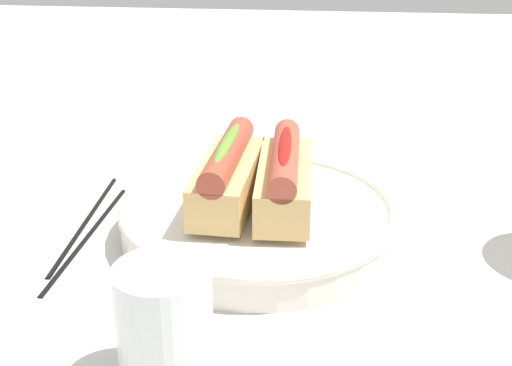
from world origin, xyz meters
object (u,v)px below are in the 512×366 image
(chopstick_near, at_px, (87,235))
(serving_bowl, at_px, (256,218))
(water_glass, at_px, (165,329))
(chopstick_far, at_px, (85,221))
(hotdog_front, at_px, (228,174))
(hotdog_back, at_px, (284,177))

(chopstick_near, bearing_deg, serving_bowl, 100.04)
(water_glass, relative_size, chopstick_far, 0.41)
(hotdog_front, height_order, chopstick_near, hotdog_front)
(water_glass, bearing_deg, chopstick_near, -148.07)
(hotdog_back, bearing_deg, water_glass, -17.69)
(water_glass, height_order, chopstick_near, water_glass)
(hotdog_back, xyz_separation_m, water_glass, (0.22, -0.07, -0.02))
(serving_bowl, xyz_separation_m, hotdog_front, (-0.00, -0.03, 0.05))
(hotdog_back, distance_m, chopstick_far, 0.22)
(hotdog_front, distance_m, water_glass, 0.22)
(serving_bowl, relative_size, hotdog_back, 1.81)
(hotdog_front, xyz_separation_m, water_glass, (0.22, -0.01, -0.02))
(chopstick_near, bearing_deg, hotdog_front, 102.03)
(serving_bowl, bearing_deg, water_glass, -10.83)
(water_glass, xyz_separation_m, chopstick_near, (-0.20, -0.12, -0.04))
(hotdog_front, bearing_deg, hotdog_back, 86.64)
(hotdog_front, bearing_deg, chopstick_far, -93.19)
(chopstick_far, bearing_deg, water_glass, 30.11)
(chopstick_near, bearing_deg, water_glass, 35.10)
(hotdog_back, height_order, chopstick_far, hotdog_back)
(hotdog_back, distance_m, water_glass, 0.23)
(hotdog_front, bearing_deg, serving_bowl, 86.64)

